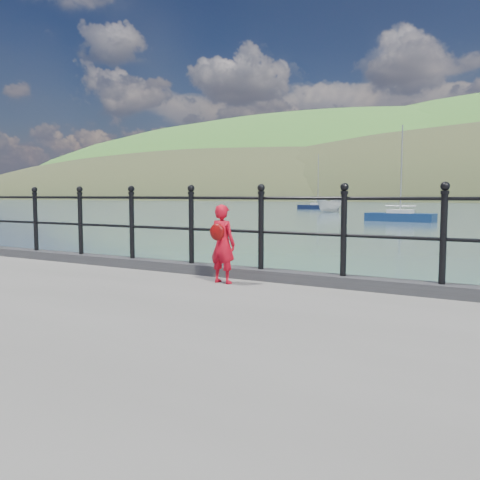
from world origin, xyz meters
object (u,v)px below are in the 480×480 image
Objects in this scene: sailboat_left at (318,207)px; launch_white at (329,205)px; railing at (225,220)px; child at (222,243)px; sailboat_port at (400,217)px.

launch_white is at bearing -71.57° from sailboat_left.
railing reaches higher than launch_white.
child reaches higher than launch_white.
sailboat_left is (-25.53, 67.65, -1.49)m from railing.
sailboat_port reaches higher than railing.
launch_white is (-18.83, 54.75, -0.92)m from railing.
sailboat_left reaches higher than child.
sailboat_left is at bearing 110.68° from railing.
railing is 72.33m from sailboat_left.
railing is 0.66m from child.
sailboat_port is at bearing 99.18° from railing.
child is at bearing -61.14° from railing.
sailboat_left reaches higher than railing.
child is 38.01m from sailboat_port.
child is 58.49m from launch_white.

